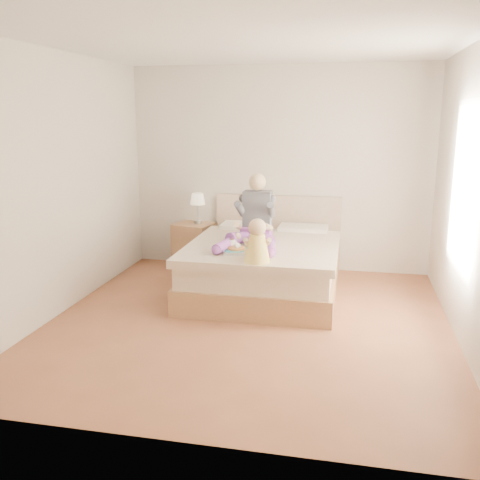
% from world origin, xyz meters
% --- Properties ---
extents(room, '(4.02, 4.22, 2.71)m').
position_xyz_m(room, '(0.08, 0.01, 1.51)').
color(room, brown).
rests_on(room, ground).
extents(bed, '(1.70, 2.18, 1.00)m').
position_xyz_m(bed, '(0.00, 1.08, 0.32)').
color(bed, olive).
rests_on(bed, ground).
extents(nightstand, '(0.58, 0.54, 0.61)m').
position_xyz_m(nightstand, '(-1.13, 1.88, 0.30)').
color(nightstand, olive).
rests_on(nightstand, ground).
extents(lamp, '(0.20, 0.20, 0.41)m').
position_xyz_m(lamp, '(-1.08, 1.91, 0.92)').
color(lamp, silver).
rests_on(lamp, nightstand).
extents(adult, '(0.69, 0.97, 0.81)m').
position_xyz_m(adult, '(-0.11, 0.93, 0.85)').
color(adult, '#7E3C96').
rests_on(adult, bed).
extents(tray, '(0.55, 0.47, 0.14)m').
position_xyz_m(tray, '(-0.13, 0.49, 0.64)').
color(tray, silver).
rests_on(tray, bed).
extents(baby, '(0.29, 0.40, 0.44)m').
position_xyz_m(baby, '(0.06, 0.12, 0.79)').
color(baby, '#FFDA50').
rests_on(baby, bed).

